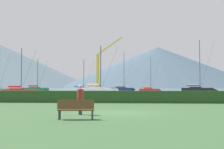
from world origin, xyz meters
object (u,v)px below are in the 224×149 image
at_px(sailboat_slip_4, 36,89).
at_px(sailboat_slip_10, 19,91).
at_px(park_bench_near_path, 76,108).
at_px(person_standing_walker, 80,97).
at_px(sailboat_slip_9, 82,90).
at_px(dock_crane, 99,74).
at_px(sailboat_slip_1, 98,91).
at_px(sailboat_slip_0, 198,90).
at_px(sailboat_slip_2, 150,90).
at_px(sailboat_slip_7, 123,89).

distance_m(sailboat_slip_4, sailboat_slip_10, 32.93).
xyz_separation_m(park_bench_near_path, person_standing_walker, (-0.25, 2.49, 0.44)).
relative_size(sailboat_slip_10, person_standing_walker, 5.55).
height_order(sailboat_slip_9, person_standing_walker, sailboat_slip_9).
bearing_deg(sailboat_slip_9, dock_crane, 86.97).
distance_m(park_bench_near_path, dock_crane, 75.30).
height_order(sailboat_slip_1, person_standing_walker, sailboat_slip_1).
xyz_separation_m(sailboat_slip_0, sailboat_slip_1, (-23.56, -22.02, -0.06)).
bearing_deg(sailboat_slip_1, park_bench_near_path, -65.25).
distance_m(sailboat_slip_0, sailboat_slip_2, 16.24).
bearing_deg(sailboat_slip_4, dock_crane, 12.05).
bearing_deg(park_bench_near_path, sailboat_slip_7, 84.29).
bearing_deg(sailboat_slip_0, sailboat_slip_9, -160.55).
distance_m(sailboat_slip_10, park_bench_near_path, 48.01).
bearing_deg(sailboat_slip_4, sailboat_slip_2, 17.48).
xyz_separation_m(sailboat_slip_7, park_bench_near_path, (1.60, -86.41, -0.21)).
bearing_deg(dock_crane, sailboat_slip_4, 177.21).
distance_m(sailboat_slip_4, dock_crane, 20.03).
distance_m(sailboat_slip_0, park_bench_near_path, 69.12).
distance_m(sailboat_slip_7, park_bench_near_path, 86.43).
height_order(sailboat_slip_2, sailboat_slip_9, sailboat_slip_2).
distance_m(sailboat_slip_4, sailboat_slip_7, 28.09).
bearing_deg(sailboat_slip_4, sailboat_slip_0, 3.63).
distance_m(sailboat_slip_7, sailboat_slip_9, 23.43).
bearing_deg(sailboat_slip_10, sailboat_slip_4, 110.95).
bearing_deg(sailboat_slip_9, sailboat_slip_7, 81.55).
height_order(sailboat_slip_9, dock_crane, dock_crane).
bearing_deg(person_standing_walker, sailboat_slip_2, 93.67).
distance_m(sailboat_slip_7, person_standing_walker, 83.93).
distance_m(sailboat_slip_2, sailboat_slip_4, 34.53).
xyz_separation_m(sailboat_slip_9, sailboat_slip_10, (-8.69, -21.55, 0.01)).
relative_size(sailboat_slip_7, park_bench_near_path, 7.40).
relative_size(sailboat_slip_4, sailboat_slip_9, 1.14).
xyz_separation_m(sailboat_slip_0, sailboat_slip_4, (-46.60, 9.23, -0.06)).
distance_m(sailboat_slip_0, sailboat_slip_7, 28.72).
distance_m(sailboat_slip_1, dock_crane, 30.83).
xyz_separation_m(sailboat_slip_2, sailboat_slip_10, (-27.04, -33.67, 0.05)).
relative_size(sailboat_slip_10, park_bench_near_path, 5.24).
height_order(sailboat_slip_2, park_bench_near_path, sailboat_slip_2).
bearing_deg(sailboat_slip_7, person_standing_walker, -68.89).
bearing_deg(sailboat_slip_10, sailboat_slip_7, 74.50).
bearing_deg(park_bench_near_path, dock_crane, 89.38).
bearing_deg(sailboat_slip_0, sailboat_slip_2, 155.21).
bearing_deg(sailboat_slip_0, sailboat_slip_7, 152.95).
height_order(sailboat_slip_7, dock_crane, dock_crane).
distance_m(sailboat_slip_1, sailboat_slip_9, 21.84).
bearing_deg(sailboat_slip_10, sailboat_slip_0, 38.14).
height_order(sailboat_slip_0, sailboat_slip_2, sailboat_slip_0).
relative_size(sailboat_slip_4, sailboat_slip_7, 0.78).
xyz_separation_m(person_standing_walker, dock_crane, (-7.80, 72.23, 4.21)).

